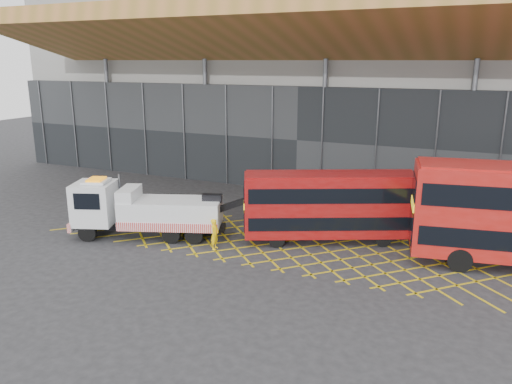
% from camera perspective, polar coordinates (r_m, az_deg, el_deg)
% --- Properties ---
extents(ground_plane, '(120.00, 120.00, 0.00)m').
position_cam_1_polar(ground_plane, '(30.03, -6.43, -4.50)').
color(ground_plane, '#252527').
extents(road_markings, '(27.96, 7.16, 0.01)m').
position_cam_1_polar(road_markings, '(27.74, 3.65, -6.08)').
color(road_markings, gold).
rests_on(road_markings, ground_plane).
extents(construction_building, '(55.00, 23.97, 18.00)m').
position_cam_1_polar(construction_building, '(44.54, 7.90, 13.53)').
color(construction_building, gray).
rests_on(construction_building, ground_plane).
extents(recovery_truck, '(9.80, 5.16, 3.48)m').
position_cam_1_polar(recovery_truck, '(29.25, -12.89, -2.01)').
color(recovery_truck, black).
rests_on(recovery_truck, ground_plane).
extents(bus_towed, '(9.59, 6.10, 3.90)m').
position_cam_1_polar(bus_towed, '(27.99, 8.51, -1.36)').
color(bus_towed, maroon).
rests_on(bus_towed, ground_plane).
extents(worker, '(0.46, 0.65, 1.69)m').
position_cam_1_polar(worker, '(26.99, -4.74, -4.81)').
color(worker, yellow).
rests_on(worker, ground_plane).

